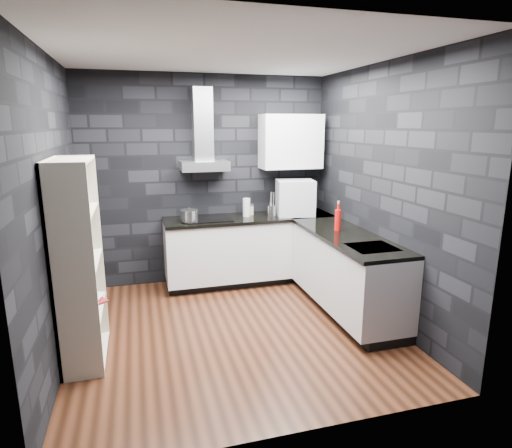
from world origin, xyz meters
name	(u,v)px	position (x,y,z in m)	size (l,w,h in m)	color
ground	(235,329)	(0.00, 0.00, 0.00)	(3.20, 3.20, 0.00)	#462314
ceiling	(232,52)	(0.00, 0.00, 2.70)	(3.20, 3.20, 0.00)	silver
wall_back	(207,180)	(0.00, 1.62, 1.35)	(3.20, 0.05, 2.70)	black
wall_front	(293,246)	(0.00, -1.62, 1.35)	(3.20, 0.05, 2.70)	black
wall_left	(50,210)	(-1.62, 0.00, 1.35)	(0.05, 3.20, 2.70)	black
wall_right	(383,194)	(1.62, 0.00, 1.35)	(0.05, 3.20, 2.70)	black
toekick_back	(249,277)	(0.50, 1.34, 0.05)	(2.18, 0.50, 0.10)	black
toekick_right	(348,306)	(1.34, 0.10, 0.05)	(0.50, 1.78, 0.10)	black
counter_back_cab	(250,247)	(0.50, 1.30, 0.48)	(2.20, 0.60, 0.76)	silver
counter_right_cab	(347,271)	(1.30, 0.10, 0.48)	(0.60, 1.80, 0.76)	silver
counter_back_top	(250,218)	(0.50, 1.29, 0.88)	(2.20, 0.62, 0.04)	black
counter_right_top	(347,236)	(1.29, 0.10, 0.88)	(0.62, 1.80, 0.04)	black
counter_corner_top	(306,215)	(1.30, 1.30, 0.88)	(0.62, 0.62, 0.04)	black
hood_body	(205,166)	(-0.05, 1.43, 1.56)	(0.60, 0.34, 0.12)	#B2B2B6
hood_chimney	(203,125)	(-0.05, 1.50, 2.07)	(0.24, 0.20, 0.90)	#B2B2B6
upper_cabinet	(291,142)	(1.10, 1.43, 1.85)	(0.80, 0.35, 0.70)	silver
cooktop	(208,218)	(-0.05, 1.30, 0.91)	(0.58, 0.50, 0.01)	black
sink_rim	(372,248)	(1.30, -0.40, 0.89)	(0.44, 0.40, 0.01)	#B2B2B6
pot	(189,216)	(-0.30, 1.18, 0.98)	(0.21, 0.21, 0.13)	#B8B8BC
glass_vase	(246,207)	(0.47, 1.32, 1.02)	(0.10, 0.10, 0.24)	silver
storage_jar	(250,210)	(0.54, 1.42, 0.96)	(0.10, 0.10, 0.12)	#C7BD8D
utensil_crock	(272,211)	(0.79, 1.24, 0.97)	(0.11, 0.11, 0.14)	#B8B8BC
appliance_garage	(295,198)	(1.10, 1.23, 1.12)	(0.48, 0.37, 0.48)	silver
red_bottle	(338,220)	(1.27, 0.30, 1.02)	(0.07, 0.07, 0.24)	#B40E0B
bookshelf	(79,263)	(-1.42, -0.14, 0.90)	(0.34, 0.80, 1.80)	beige
fruit_bowl	(76,264)	(-1.42, -0.28, 0.94)	(0.20, 0.20, 0.05)	silver
book_red	(85,293)	(-1.41, -0.03, 0.57)	(0.17, 0.02, 0.23)	maroon
book_second	(84,287)	(-1.42, 0.07, 0.59)	(0.16, 0.02, 0.21)	#B2B2B2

